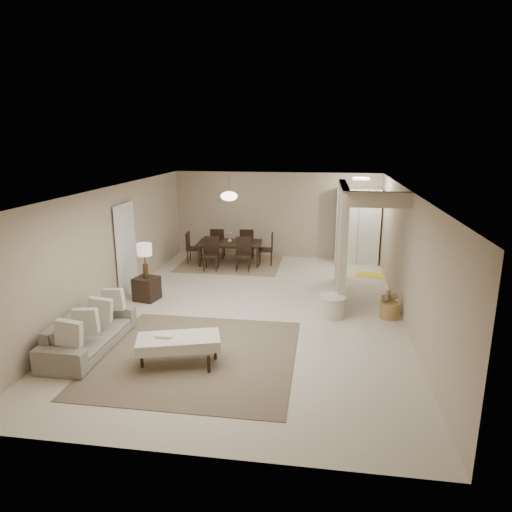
% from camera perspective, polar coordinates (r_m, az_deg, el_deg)
% --- Properties ---
extents(floor, '(9.00, 9.00, 0.00)m').
position_cam_1_polar(floor, '(9.53, -0.43, -6.80)').
color(floor, beige).
rests_on(floor, ground).
extents(ceiling, '(9.00, 9.00, 0.00)m').
position_cam_1_polar(ceiling, '(8.92, -0.47, 8.32)').
color(ceiling, white).
rests_on(ceiling, back_wall).
extents(back_wall, '(6.00, 0.00, 6.00)m').
position_cam_1_polar(back_wall, '(13.52, 2.51, 5.14)').
color(back_wall, tan).
rests_on(back_wall, floor).
extents(left_wall, '(0.00, 9.00, 9.00)m').
position_cam_1_polar(left_wall, '(10.04, -17.62, 1.10)').
color(left_wall, tan).
rests_on(left_wall, floor).
extents(right_wall, '(0.00, 9.00, 9.00)m').
position_cam_1_polar(right_wall, '(9.18, 18.38, -0.19)').
color(right_wall, tan).
rests_on(right_wall, floor).
extents(partition, '(0.15, 2.50, 2.50)m').
position_cam_1_polar(partition, '(10.26, 10.63, 1.83)').
color(partition, tan).
rests_on(partition, floor).
extents(doorway, '(0.04, 0.90, 2.04)m').
position_cam_1_polar(doorway, '(10.61, -15.99, 0.65)').
color(doorway, black).
rests_on(doorway, floor).
extents(pantry_cabinet, '(1.20, 0.55, 2.10)m').
position_cam_1_polar(pantry_cabinet, '(13.17, 12.58, 3.66)').
color(pantry_cabinet, white).
rests_on(pantry_cabinet, floor).
extents(flush_light, '(0.44, 0.44, 0.05)m').
position_cam_1_polar(flush_light, '(12.04, 13.01, 9.41)').
color(flush_light, white).
rests_on(flush_light, ceiling).
extents(living_rug, '(3.20, 3.20, 0.01)m').
position_cam_1_polar(living_rug, '(7.73, -7.40, -12.24)').
color(living_rug, brown).
rests_on(living_rug, floor).
extents(sofa, '(2.06, 0.81, 0.60)m').
position_cam_1_polar(sofa, '(8.28, -20.10, -8.93)').
color(sofa, gray).
rests_on(sofa, floor).
extents(ottoman_bench, '(1.40, 0.94, 0.46)m').
position_cam_1_polar(ottoman_bench, '(7.37, -9.66, -10.60)').
color(ottoman_bench, beige).
rests_on(ottoman_bench, living_rug).
extents(side_table, '(0.56, 0.56, 0.51)m').
position_cam_1_polar(side_table, '(10.32, -13.50, -3.99)').
color(side_table, black).
rests_on(side_table, floor).
extents(table_lamp, '(0.32, 0.32, 0.76)m').
position_cam_1_polar(table_lamp, '(10.10, -13.77, 0.42)').
color(table_lamp, '#47341E').
rests_on(table_lamp, side_table).
extents(round_pouf, '(0.54, 0.54, 0.42)m').
position_cam_1_polar(round_pouf, '(9.26, 9.48, -6.26)').
color(round_pouf, beige).
rests_on(round_pouf, floor).
extents(wicker_basket, '(0.41, 0.41, 0.32)m').
position_cam_1_polar(wicker_basket, '(9.47, 16.35, -6.51)').
color(wicker_basket, olive).
rests_on(wicker_basket, floor).
extents(dining_rug, '(2.80, 2.10, 0.01)m').
position_cam_1_polar(dining_rug, '(12.92, -3.26, -0.97)').
color(dining_rug, '#7E6E4E').
rests_on(dining_rug, floor).
extents(dining_table, '(1.86, 1.13, 0.63)m').
position_cam_1_polar(dining_table, '(12.84, -3.28, 0.35)').
color(dining_table, black).
rests_on(dining_table, dining_rug).
extents(dining_chairs, '(2.44, 1.84, 0.90)m').
position_cam_1_polar(dining_chairs, '(12.81, -3.29, 0.94)').
color(dining_chairs, black).
rests_on(dining_chairs, dining_rug).
extents(vase, '(0.13, 0.13, 0.13)m').
position_cam_1_polar(vase, '(12.76, -3.31, 2.00)').
color(vase, silver).
rests_on(vase, dining_table).
extents(yellow_mat, '(0.92, 0.69, 0.01)m').
position_cam_1_polar(yellow_mat, '(12.24, 14.32, -2.32)').
color(yellow_mat, yellow).
rests_on(yellow_mat, floor).
extents(pendant_light, '(0.46, 0.46, 0.71)m').
position_cam_1_polar(pendant_light, '(12.54, -3.39, 7.48)').
color(pendant_light, '#47341E').
rests_on(pendant_light, ceiling).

